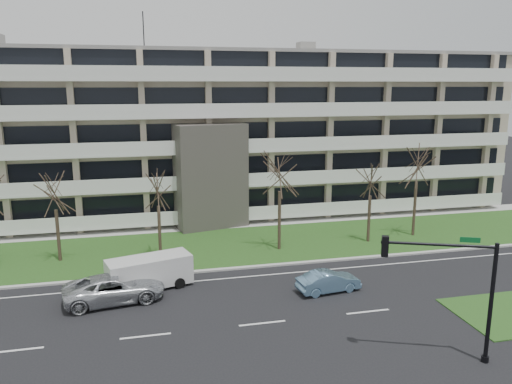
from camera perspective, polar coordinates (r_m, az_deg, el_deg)
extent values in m
plane|color=black|center=(27.07, 0.73, -14.78)|extent=(160.00, 160.00, 0.00)
cube|color=#284717|center=(38.85, -3.89, -6.17)|extent=(90.00, 10.00, 0.06)
cube|color=#B2B2AD|center=(34.20, -2.52, -8.72)|extent=(90.00, 0.35, 0.12)
cube|color=#B2B2AD|center=(44.04, -5.05, -3.94)|extent=(90.00, 2.00, 0.08)
cube|color=white|center=(32.85, -2.02, -9.73)|extent=(90.00, 0.12, 0.01)
cube|color=#BFAB94|center=(49.47, -6.37, 6.64)|extent=(60.00, 12.00, 15.00)
cube|color=gray|center=(49.32, -6.59, 15.52)|extent=(60.50, 12.50, 0.30)
cube|color=#4C4742|center=(43.01, -5.16, 1.78)|extent=(6.39, 3.69, 9.00)
cube|color=black|center=(43.34, -5.06, -1.52)|extent=(4.92, 1.19, 3.50)
cylinder|color=black|center=(49.12, -12.73, 17.48)|extent=(0.10, 0.10, 3.50)
cube|color=black|center=(44.46, -5.28, -1.04)|extent=(58.00, 0.10, 1.80)
cube|color=white|center=(44.17, -5.12, -3.13)|extent=(58.00, 1.40, 0.22)
cube|color=white|center=(43.40, -5.01, -2.59)|extent=(58.00, 0.08, 1.00)
cube|color=black|center=(43.86, -5.36, 2.78)|extent=(58.00, 0.10, 1.80)
cube|color=white|center=(43.47, -5.19, 0.68)|extent=(58.00, 1.40, 0.22)
cube|color=white|center=(42.73, -5.09, 1.30)|extent=(58.00, 0.08, 1.00)
cube|color=black|center=(43.47, -5.44, 6.68)|extent=(58.00, 0.10, 1.80)
cube|color=white|center=(42.97, -5.27, 4.60)|extent=(58.00, 1.40, 0.22)
cube|color=white|center=(42.26, -5.16, 5.30)|extent=(58.00, 0.08, 1.00)
cube|color=black|center=(43.28, -5.52, 10.63)|extent=(58.00, 0.10, 1.80)
cube|color=white|center=(42.68, -5.35, 8.60)|extent=(58.00, 1.40, 0.22)
cube|color=white|center=(42.00, -5.24, 9.36)|extent=(58.00, 0.08, 1.00)
cube|color=black|center=(43.30, -5.60, 14.60)|extent=(58.00, 0.10, 1.80)
cube|color=white|center=(42.59, -5.43, 12.63)|extent=(58.00, 1.40, 0.22)
cube|color=white|center=(41.95, -5.33, 13.45)|extent=(58.00, 0.08, 1.00)
imported|color=silver|center=(30.33, -15.88, -10.54)|extent=(5.98, 3.37, 1.58)
imported|color=#719EC3|center=(30.86, 8.29, -10.07)|extent=(4.02, 1.85, 1.28)
cube|color=silver|center=(31.57, -12.09, -8.85)|extent=(5.37, 3.17, 1.78)
cube|color=black|center=(31.39, -12.14, -7.98)|extent=(4.97, 2.93, 0.65)
cube|color=silver|center=(32.32, -8.00, -8.45)|extent=(0.80, 1.80, 1.12)
cylinder|color=black|center=(30.63, -14.40, -11.16)|extent=(0.69, 0.40, 0.65)
cylinder|color=black|center=(32.32, -15.26, -9.94)|extent=(0.69, 0.40, 0.65)
cylinder|color=black|center=(31.47, -8.71, -10.25)|extent=(0.69, 0.40, 0.65)
cylinder|color=black|center=(33.11, -9.85, -9.12)|extent=(0.69, 0.40, 0.65)
cylinder|color=black|center=(25.93, 24.70, -16.94)|extent=(0.34, 0.34, 0.28)
cylinder|color=black|center=(24.79, 25.26, -11.51)|extent=(0.19, 0.19, 5.62)
cylinder|color=black|center=(23.30, 20.08, -5.67)|extent=(4.57, 1.94, 0.13)
cube|color=black|center=(23.01, 14.52, -6.02)|extent=(0.39, 0.39, 0.94)
sphere|color=red|center=(22.92, 14.56, -5.31)|extent=(0.19, 0.19, 0.19)
sphere|color=orange|center=(23.01, 14.52, -6.02)|extent=(0.19, 0.19, 0.19)
sphere|color=green|center=(23.10, 14.48, -6.73)|extent=(0.19, 0.19, 0.19)
cube|color=#0C5926|center=(23.51, 23.27, -5.05)|extent=(0.80, 0.35, 0.23)
cylinder|color=#382B21|center=(37.71, -21.67, -4.67)|extent=(0.24, 0.24, 3.76)
cylinder|color=#382B21|center=(36.41, -10.96, -4.52)|extent=(0.24, 0.24, 3.84)
cylinder|color=#382B21|center=(37.42, 2.69, -3.31)|extent=(0.24, 0.24, 4.52)
cylinder|color=#382B21|center=(40.26, 12.78, -3.03)|extent=(0.24, 0.24, 3.77)
cylinder|color=#382B21|center=(42.83, 17.66, -1.87)|extent=(0.24, 0.24, 4.53)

